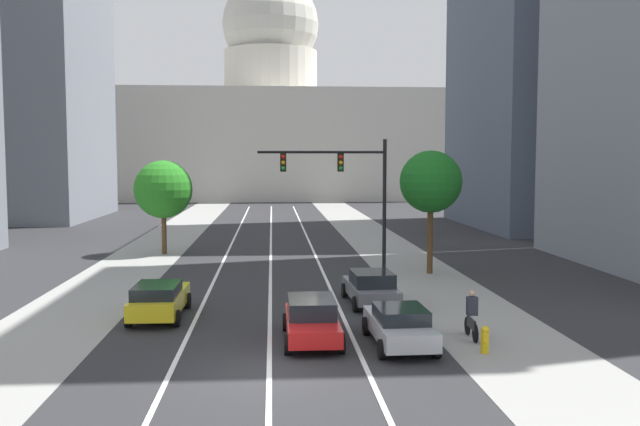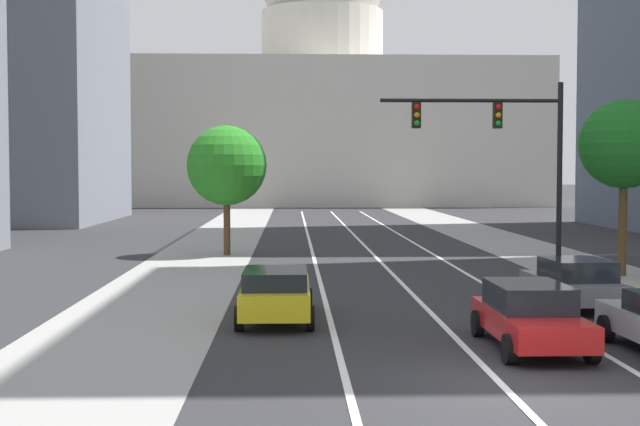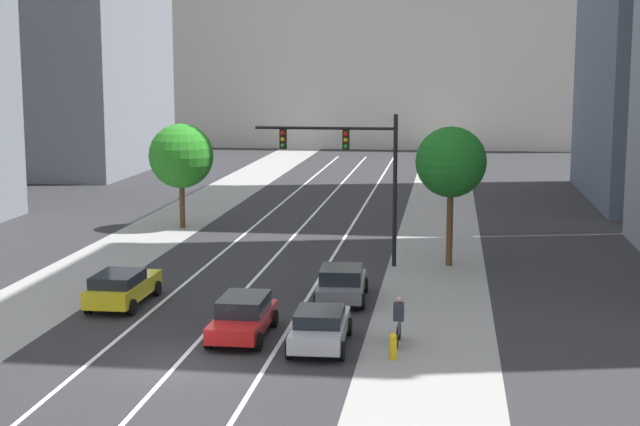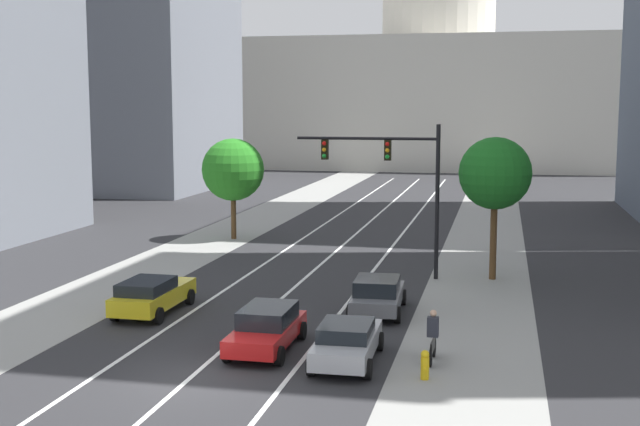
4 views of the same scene
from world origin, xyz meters
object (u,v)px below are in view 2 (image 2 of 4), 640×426
car_yellow (276,293)px  traffic_signal_mast (507,142)px  car_red (530,315)px  car_gray (574,282)px  capitol_building (322,111)px  street_tree_mid_left (227,166)px  street_tree_mid_right (624,145)px

car_yellow → traffic_signal_mast: bearing=-42.8°
car_red → car_gray: car_red is taller
car_gray → traffic_signal_mast: size_ratio=0.61×
car_yellow → car_red: 6.93m
car_yellow → capitol_building: bearing=-2.6°
capitol_building → car_yellow: 86.85m
car_gray → street_tree_mid_left: 20.20m
capitol_building → street_tree_mid_left: 68.56m
traffic_signal_mast → street_tree_mid_right: bearing=6.5°
car_yellow → street_tree_mid_left: bearing=8.6°
car_red → traffic_signal_mast: size_ratio=0.61×
car_yellow → car_gray: (8.73, 1.96, -0.01)m
car_red → street_tree_mid_right: bearing=-28.8°
car_gray → street_tree_mid_left: street_tree_mid_left is taller
street_tree_mid_left → car_gray: bearing=-55.0°
street_tree_mid_left → street_tree_mid_right: bearing=-28.9°
capitol_building → street_tree_mid_left: size_ratio=8.23×
street_tree_mid_left → traffic_signal_mast: bearing=-39.7°
car_gray → street_tree_mid_right: size_ratio=0.66×
traffic_signal_mast → street_tree_mid_left: traffic_signal_mast is taller
capitol_building → car_red: capitol_building is taller
car_gray → street_tree_mid_left: size_ratio=0.72×
car_yellow → street_tree_mid_left: size_ratio=0.76×
car_gray → street_tree_mid_left: (-11.40, 16.30, 3.53)m
car_gray → capitol_building: bearing=0.3°
car_yellow → street_tree_mid_left: 18.79m
car_red → street_tree_mid_right: size_ratio=0.66×
traffic_signal_mast → car_yellow: bearing=-133.2°
car_red → traffic_signal_mast: (2.64, 12.79, 4.34)m
car_yellow → car_gray: size_ratio=1.05×
car_yellow → car_gray: 8.95m
car_gray → traffic_signal_mast: (-0.27, 7.06, 4.35)m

